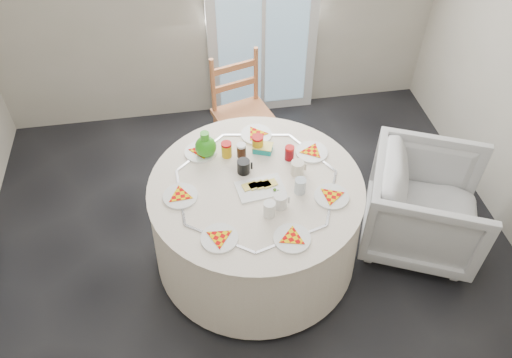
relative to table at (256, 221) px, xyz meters
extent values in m
plane|color=black|center=(-0.05, -0.18, -0.38)|extent=(4.00, 4.00, 0.00)
cube|color=silver|center=(0.35, 1.77, 0.68)|extent=(1.00, 0.08, 2.10)
cylinder|color=white|center=(0.00, 0.00, 0.00)|extent=(1.46, 1.46, 0.74)
imported|color=silver|center=(1.24, -0.06, 0.02)|extent=(1.01, 1.04, 0.82)
cube|color=teal|center=(0.10, 0.32, 0.41)|extent=(0.16, 0.14, 0.05)
camera|label=1|loc=(-0.37, -2.22, 2.73)|focal=35.00mm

